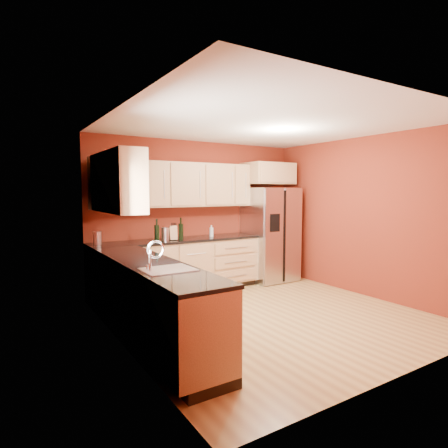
{
  "coord_description": "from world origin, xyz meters",
  "views": [
    {
      "loc": [
        -3.19,
        -3.96,
        1.71
      ],
      "look_at": [
        -0.15,
        0.9,
        1.21
      ],
      "focal_mm": 30.0,
      "sensor_mm": 36.0,
      "label": 1
    }
  ],
  "objects_px": {
    "refrigerator": "(270,234)",
    "wine_bottle_a": "(157,230)",
    "canister_left": "(97,238)",
    "knife_block": "(173,233)",
    "soap_dispenser": "(211,231)"
  },
  "relations": [
    {
      "from": "refrigerator",
      "to": "canister_left",
      "type": "bearing_deg",
      "value": 177.77
    },
    {
      "from": "refrigerator",
      "to": "soap_dispenser",
      "type": "relative_size",
      "value": 8.89
    },
    {
      "from": "wine_bottle_a",
      "to": "canister_left",
      "type": "bearing_deg",
      "value": 173.23
    },
    {
      "from": "wine_bottle_a",
      "to": "refrigerator",
      "type": "bearing_deg",
      "value": -0.44
    },
    {
      "from": "refrigerator",
      "to": "knife_block",
      "type": "relative_size",
      "value": 7.72
    },
    {
      "from": "canister_left",
      "to": "wine_bottle_a",
      "type": "distance_m",
      "value": 0.91
    },
    {
      "from": "canister_left",
      "to": "wine_bottle_a",
      "type": "xyz_separation_m",
      "value": [
        0.9,
        -0.11,
        0.08
      ]
    },
    {
      "from": "canister_left",
      "to": "knife_block",
      "type": "relative_size",
      "value": 0.85
    },
    {
      "from": "canister_left",
      "to": "wine_bottle_a",
      "type": "height_order",
      "value": "wine_bottle_a"
    },
    {
      "from": "wine_bottle_a",
      "to": "soap_dispenser",
      "type": "distance_m",
      "value": 1.04
    },
    {
      "from": "refrigerator",
      "to": "knife_block",
      "type": "bearing_deg",
      "value": -179.67
    },
    {
      "from": "canister_left",
      "to": "knife_block",
      "type": "distance_m",
      "value": 1.18
    },
    {
      "from": "refrigerator",
      "to": "wine_bottle_a",
      "type": "height_order",
      "value": "refrigerator"
    },
    {
      "from": "refrigerator",
      "to": "canister_left",
      "type": "height_order",
      "value": "refrigerator"
    },
    {
      "from": "canister_left",
      "to": "soap_dispenser",
      "type": "height_order",
      "value": "soap_dispenser"
    }
  ]
}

